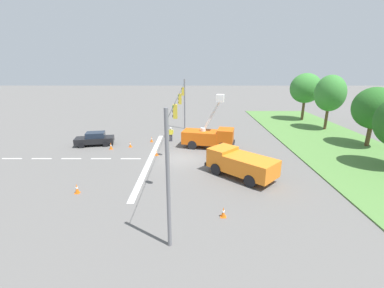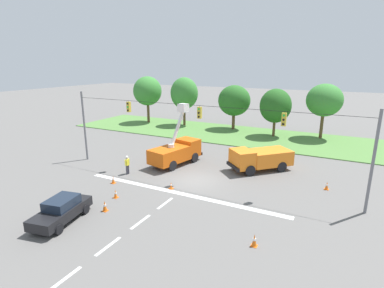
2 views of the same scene
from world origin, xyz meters
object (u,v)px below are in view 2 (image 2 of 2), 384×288
(tree_west, at_px, (184,93))
(utility_truck_bucket_lift, at_px, (176,151))
(utility_truck_support_near, at_px, (260,158))
(sedan_black, at_px, (61,210))
(tree_centre, at_px, (234,101))
(tree_far_east, at_px, (324,100))
(traffic_cone_near_bucket, at_px, (115,194))
(road_worker, at_px, (127,164))
(tree_far_west, at_px, (148,91))
(traffic_cone_lane_edge_a, at_px, (105,206))
(traffic_cone_mid_right, at_px, (254,240))
(tree_east, at_px, (276,106))
(traffic_cone_mid_left, at_px, (171,186))
(traffic_cone_foreground_left, at_px, (113,180))
(traffic_cone_foreground_right, at_px, (327,186))

(tree_west, bearing_deg, utility_truck_bucket_lift, -63.74)
(utility_truck_support_near, relative_size, sedan_black, 1.31)
(tree_centre, height_order, tree_far_east, tree_far_east)
(utility_truck_bucket_lift, height_order, traffic_cone_near_bucket, utility_truck_bucket_lift)
(tree_centre, relative_size, utility_truck_bucket_lift, 1.09)
(road_worker, bearing_deg, tree_far_west, 120.76)
(utility_truck_bucket_lift, xyz_separation_m, sedan_black, (-0.86, -13.37, -0.58))
(traffic_cone_lane_edge_a, bearing_deg, traffic_cone_mid_right, 3.83)
(tree_east, bearing_deg, traffic_cone_mid_right, -79.71)
(traffic_cone_mid_left, bearing_deg, tree_centre, 97.60)
(tree_far_east, bearing_deg, traffic_cone_mid_left, -111.57)
(tree_east, distance_m, tree_far_east, 6.26)
(tree_west, height_order, traffic_cone_foreground_left, tree_west)
(tree_centre, bearing_deg, traffic_cone_foreground_left, -94.10)
(utility_truck_support_near, xyz_separation_m, traffic_cone_mid_right, (3.04, -12.47, -0.83))
(tree_west, bearing_deg, traffic_cone_near_bucket, -72.28)
(tree_centre, bearing_deg, road_worker, -95.35)
(tree_far_east, height_order, road_worker, tree_far_east)
(tree_east, height_order, sedan_black, tree_east)
(road_worker, distance_m, traffic_cone_foreground_left, 2.46)
(utility_truck_support_near, distance_m, traffic_cone_mid_right, 12.86)
(tree_centre, relative_size, traffic_cone_mid_left, 11.58)
(tree_west, xyz_separation_m, traffic_cone_lane_edge_a, (9.26, -28.50, -4.87))
(tree_west, relative_size, utility_truck_support_near, 1.31)
(traffic_cone_near_bucket, bearing_deg, sedan_black, -99.60)
(utility_truck_support_near, distance_m, traffic_cone_mid_left, 9.42)
(tree_centre, relative_size, road_worker, 3.83)
(tree_far_east, xyz_separation_m, traffic_cone_mid_left, (-9.38, -23.74, -4.95))
(utility_truck_support_near, bearing_deg, tree_far_west, 147.74)
(utility_truck_bucket_lift, bearing_deg, traffic_cone_foreground_left, -107.92)
(traffic_cone_mid_right, bearing_deg, traffic_cone_mid_left, 150.41)
(traffic_cone_foreground_right, height_order, traffic_cone_mid_left, traffic_cone_foreground_right)
(utility_truck_support_near, bearing_deg, tree_far_east, 75.49)
(traffic_cone_mid_right, bearing_deg, tree_far_west, 134.12)
(traffic_cone_mid_right, height_order, traffic_cone_lane_edge_a, traffic_cone_lane_edge_a)
(tree_far_east, distance_m, sedan_black, 34.31)
(traffic_cone_foreground_left, relative_size, traffic_cone_near_bucket, 1.00)
(sedan_black, xyz_separation_m, traffic_cone_foreground_left, (-1.39, 6.43, -0.46))
(tree_far_west, relative_size, traffic_cone_foreground_left, 11.52)
(tree_far_west, bearing_deg, traffic_cone_near_bucket, -59.59)
(tree_west, bearing_deg, tree_centre, 5.90)
(tree_far_east, relative_size, traffic_cone_lane_edge_a, 9.48)
(utility_truck_bucket_lift, relative_size, sedan_black, 1.36)
(tree_west, height_order, utility_truck_support_near, tree_west)
(tree_west, distance_m, traffic_cone_near_bucket, 28.26)
(tree_far_east, distance_m, utility_truck_support_near, 16.98)
(traffic_cone_foreground_left, height_order, traffic_cone_foreground_right, same)
(tree_west, distance_m, traffic_cone_mid_right, 34.39)
(road_worker, height_order, traffic_cone_foreground_right, road_worker)
(tree_west, distance_m, traffic_cone_mid_left, 26.22)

